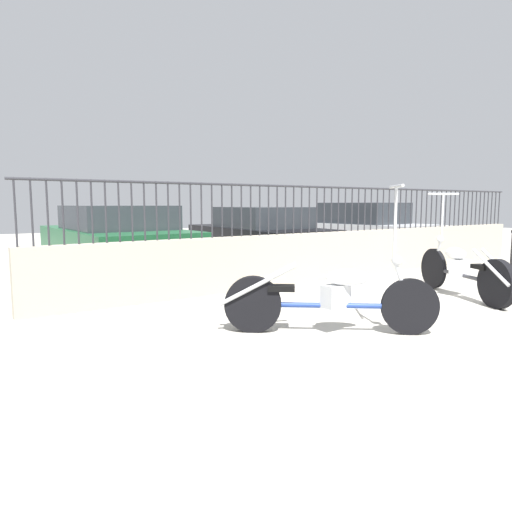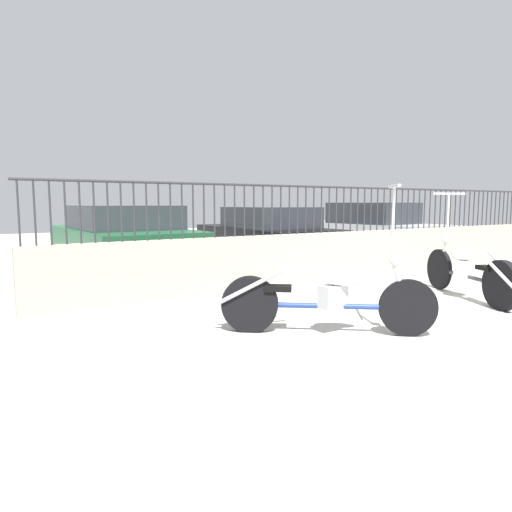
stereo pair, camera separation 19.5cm
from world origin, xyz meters
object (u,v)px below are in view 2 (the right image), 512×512
object	(u,v)px
motorcycle_blue	(317,298)
motorcycle_dark_grey	(471,271)
car_silver	(368,228)
car_green	(122,239)
car_black	(267,234)

from	to	relation	value
motorcycle_blue	motorcycle_dark_grey	world-z (taller)	motorcycle_blue
motorcycle_blue	car_silver	xyz separation A→B (m)	(6.14, 5.15, 0.31)
car_green	car_silver	distance (m)	6.67
car_black	car_silver	world-z (taller)	car_silver
motorcycle_blue	car_silver	bearing A→B (deg)	78.32
car_silver	car_green	bearing A→B (deg)	84.90
car_silver	car_black	bearing A→B (deg)	83.14
car_black	car_silver	bearing A→B (deg)	-88.42
motorcycle_dark_grey	car_green	distance (m)	6.06
motorcycle_dark_grey	car_silver	distance (m)	5.96
motorcycle_dark_grey	car_silver	bearing A→B (deg)	-8.51
car_green	car_black	xyz separation A→B (m)	(3.41, 0.13, -0.02)
motorcycle_blue	motorcycle_dark_grey	distance (m)	2.94
car_green	car_silver	size ratio (longest dim) A/B	0.98
car_green	car_silver	world-z (taller)	car_silver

